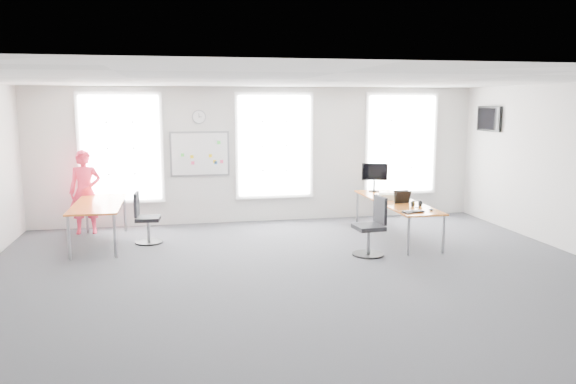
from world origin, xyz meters
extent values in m
plane|color=#2A2A2F|center=(0.00, 0.00, 0.00)|extent=(10.00, 10.00, 0.00)
plane|color=white|center=(0.00, 0.00, 3.00)|extent=(10.00, 10.00, 0.00)
plane|color=silver|center=(0.00, 4.00, 1.50)|extent=(10.00, 0.00, 10.00)
plane|color=silver|center=(0.00, -4.00, 1.50)|extent=(10.00, 0.00, 10.00)
cube|color=white|center=(-3.00, 3.97, 1.70)|extent=(1.60, 0.06, 2.20)
cube|color=white|center=(0.30, 3.97, 1.70)|extent=(1.60, 0.06, 2.20)
cube|color=white|center=(3.30, 3.97, 1.70)|extent=(1.60, 0.06, 2.20)
cube|color=#BF8531|center=(2.42, 2.03, 0.70)|extent=(0.79, 2.95, 0.03)
cylinder|color=gray|center=(2.09, 0.61, 0.34)|extent=(0.05, 0.05, 0.69)
cylinder|color=gray|center=(2.75, 0.61, 0.34)|extent=(0.05, 0.05, 0.69)
cylinder|color=gray|center=(2.09, 3.44, 0.34)|extent=(0.05, 0.05, 0.69)
cylinder|color=gray|center=(2.75, 3.44, 0.34)|extent=(0.05, 0.05, 0.69)
cube|color=#BF8531|center=(-3.32, 2.51, 0.78)|extent=(0.87, 2.18, 0.03)
cylinder|color=gray|center=(-3.70, 1.48, 0.38)|extent=(0.05, 0.05, 0.76)
cylinder|color=gray|center=(-2.94, 1.48, 0.38)|extent=(0.05, 0.05, 0.76)
cylinder|color=gray|center=(-3.70, 3.54, 0.38)|extent=(0.05, 0.05, 0.76)
cylinder|color=gray|center=(-2.94, 3.54, 0.38)|extent=(0.05, 0.05, 0.76)
cylinder|color=black|center=(1.40, 0.75, 0.02)|extent=(0.56, 0.56, 0.03)
cylinder|color=gray|center=(1.40, 0.75, 0.26)|extent=(0.06, 0.06, 0.45)
cube|color=black|center=(1.40, 0.75, 0.50)|extent=(0.51, 0.51, 0.07)
cube|color=black|center=(1.61, 0.77, 0.80)|extent=(0.09, 0.45, 0.48)
cylinder|color=black|center=(-2.42, 2.42, 0.02)|extent=(0.52, 0.52, 0.03)
cylinder|color=gray|center=(-2.42, 2.42, 0.24)|extent=(0.06, 0.06, 0.42)
cube|color=black|center=(-2.42, 2.42, 0.47)|extent=(0.48, 0.48, 0.07)
cube|color=black|center=(-2.62, 2.43, 0.75)|extent=(0.09, 0.43, 0.45)
imported|color=#E52D4B|center=(-3.70, 3.51, 0.86)|extent=(0.63, 0.42, 1.71)
cube|color=white|center=(-1.35, 3.97, 1.55)|extent=(1.20, 0.03, 0.90)
cylinder|color=gray|center=(-1.35, 3.97, 2.35)|extent=(0.30, 0.04, 0.30)
cube|color=black|center=(4.95, 3.00, 2.30)|extent=(0.06, 0.90, 0.55)
cube|color=black|center=(2.26, 0.84, 0.73)|extent=(0.44, 0.28, 0.02)
ellipsoid|color=black|center=(2.64, 0.92, 0.74)|extent=(0.07, 0.11, 0.04)
cylinder|color=black|center=(2.54, 1.29, 0.72)|extent=(0.09, 0.09, 0.01)
cylinder|color=black|center=(2.49, 1.38, 0.77)|extent=(0.04, 0.10, 0.10)
cylinder|color=black|center=(2.64, 1.38, 0.77)|extent=(0.04, 0.10, 0.10)
cylinder|color=gold|center=(2.49, 1.38, 0.77)|extent=(0.01, 0.10, 0.10)
cube|color=black|center=(2.57, 1.38, 0.82)|extent=(0.17, 0.02, 0.02)
cube|color=black|center=(2.42, 1.77, 0.84)|extent=(0.31, 0.09, 0.25)
cube|color=orange|center=(2.42, 1.70, 0.83)|extent=(0.30, 0.11, 0.23)
cube|color=black|center=(2.42, 1.69, 0.84)|extent=(0.31, 0.11, 0.24)
cube|color=beige|center=(2.32, 2.20, 0.77)|extent=(0.38, 0.31, 0.12)
cylinder|color=black|center=(2.41, 3.27, 0.73)|extent=(0.23, 0.23, 0.02)
cylinder|color=black|center=(2.41, 3.27, 0.84)|extent=(0.05, 0.05, 0.23)
cube|color=black|center=(2.41, 3.25, 1.15)|extent=(0.55, 0.19, 0.37)
cube|color=black|center=(2.41, 3.23, 1.15)|extent=(0.50, 0.15, 0.33)
camera|label=1|loc=(-1.88, -8.35, 2.66)|focal=35.00mm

